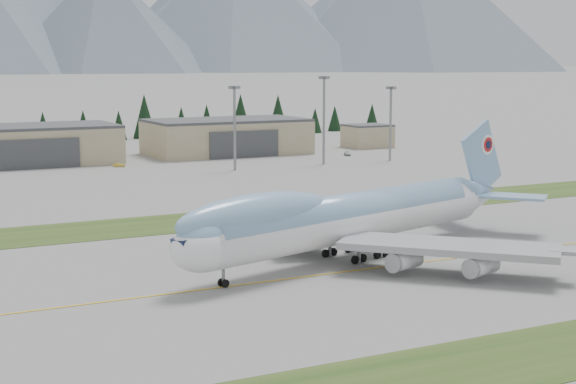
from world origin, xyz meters
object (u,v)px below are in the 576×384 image
boeing_747_freighter (348,217)px  service_vehicle_b (119,167)px  hangar_center (28,145)px  service_vehicle_c (347,156)px  hangar_right (227,136)px

boeing_747_freighter → service_vehicle_b: boeing_747_freighter is taller
hangar_center → service_vehicle_b: bearing=-42.2°
service_vehicle_c → service_vehicle_b: bearing=-160.2°
service_vehicle_b → hangar_center: bearing=74.2°
hangar_right → hangar_center: bearing=180.0°
service_vehicle_b → hangar_right: bearing=-38.7°
boeing_747_freighter → hangar_right: 149.21m
hangar_right → boeing_747_freighter: bearing=-106.5°
hangar_center → service_vehicle_b: (20.35, -18.44, -5.39)m
hangar_right → service_vehicle_c: hangar_right is taller
hangar_center → hangar_right: 60.00m
hangar_right → service_vehicle_b: hangar_right is taller
hangar_center → service_vehicle_c: 93.19m
boeing_747_freighter → hangar_center: size_ratio=1.48×
service_vehicle_b → service_vehicle_c: bearing=-66.1°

